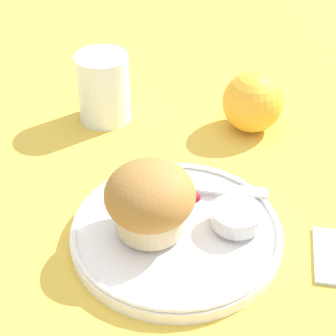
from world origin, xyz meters
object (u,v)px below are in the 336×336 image
Objects in this scene: muffin at (150,200)px; butter_knife at (199,187)px; juice_glass at (103,88)px; orange_fruit at (253,102)px.

muffin is 0.60× the size of butter_knife.
muffin reaches higher than butter_knife.
muffin is 0.09m from butter_knife.
orange_fruit is at bearing 2.43° from juice_glass.
butter_knife is 1.63× the size of juice_glass.
juice_glass reaches higher than butter_knife.
muffin is at bearing -111.13° from orange_fruit.
muffin is at bearing -122.31° from butter_knife.
juice_glass is at bearing 115.78° from muffin.
juice_glass is (-0.15, 0.16, 0.03)m from butter_knife.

